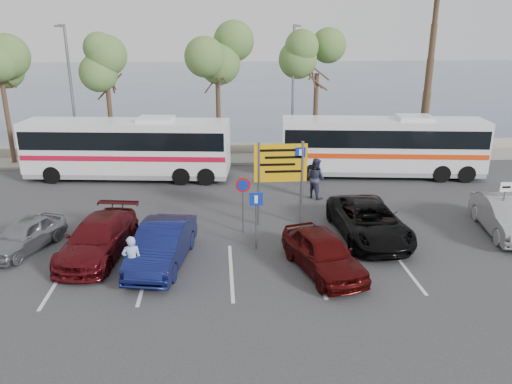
{
  "coord_description": "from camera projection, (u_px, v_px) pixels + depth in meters",
  "views": [
    {
      "loc": [
        -1.52,
        -16.49,
        8.07
      ],
      "look_at": [
        -0.03,
        3.0,
        1.53
      ],
      "focal_mm": 35.0,
      "sensor_mm": 36.0,
      "label": 1
    }
  ],
  "objects": [
    {
      "name": "coach_bus_right",
      "position": [
        382.0,
        148.0,
        27.7
      ],
      "size": [
        11.22,
        3.66,
        3.43
      ],
      "color": "silver",
      "rests_on": "ground"
    },
    {
      "name": "pedestrian_far",
      "position": [
        316.0,
        178.0,
        24.32
      ],
      "size": [
        1.19,
        1.23,
        2.0
      ],
      "primitive_type": "imported",
      "rotation": [
        0.0,
        0.0,
        2.22
      ],
      "color": "#32354C",
      "rests_on": "ground"
    },
    {
      "name": "tree_mid",
      "position": [
        217.0,
        51.0,
        29.29
      ],
      "size": [
        3.2,
        3.2,
        8.0
      ],
      "color": "#382619",
      "rests_on": "kerb_strip"
    },
    {
      "name": "sign_taxi",
      "position": [
        504.0,
        201.0,
        19.93
      ],
      "size": [
        0.5,
        0.07,
        2.2
      ],
      "color": "slate",
      "rests_on": "ground"
    },
    {
      "name": "suv_black",
      "position": [
        369.0,
        221.0,
        19.77
      ],
      "size": [
        2.56,
        5.24,
        1.43
      ],
      "primitive_type": "imported",
      "rotation": [
        0.0,
        0.0,
        0.04
      ],
      "color": "black",
      "rests_on": "ground"
    },
    {
      "name": "coach_bus_left",
      "position": [
        128.0,
        150.0,
        27.22
      ],
      "size": [
        11.23,
        3.59,
        3.44
      ],
      "color": "silver",
      "rests_on": "ground"
    },
    {
      "name": "ground",
      "position": [
        263.0,
        258.0,
        18.26
      ],
      "size": [
        120.0,
        120.0,
        0.0
      ],
      "primitive_type": "plane",
      "color": "#303032",
      "rests_on": "ground"
    },
    {
      "name": "sign_parking",
      "position": [
        256.0,
        213.0,
        18.53
      ],
      "size": [
        0.5,
        0.07,
        2.25
      ],
      "color": "slate",
      "rests_on": "ground"
    },
    {
      "name": "tree_left",
      "position": [
        105.0,
        63.0,
        29.02
      ],
      "size": [
        3.2,
        3.2,
        7.2
      ],
      "color": "#382619",
      "rests_on": "kerb_strip"
    },
    {
      "name": "kerb_strip",
      "position": [
        243.0,
        159.0,
        31.48
      ],
      "size": [
        44.0,
        2.4,
        0.15
      ],
      "primitive_type": "cube",
      "color": "gray",
      "rests_on": "ground"
    },
    {
      "name": "seawall",
      "position": [
        242.0,
        148.0,
        33.3
      ],
      "size": [
        48.0,
        0.8,
        0.6
      ],
      "primitive_type": "cube",
      "color": "gray",
      "rests_on": "ground"
    },
    {
      "name": "car_maroon",
      "position": [
        98.0,
        238.0,
        18.2
      ],
      "size": [
        2.68,
        5.03,
        1.39
      ],
      "primitive_type": "imported",
      "rotation": [
        0.0,
        0.0,
        -0.16
      ],
      "color": "#540E13",
      "rests_on": "ground"
    },
    {
      "name": "sea",
      "position": [
        227.0,
        82.0,
        75.0
      ],
      "size": [
        140.0,
        140.0,
        0.0
      ],
      "primitive_type": "plane",
      "color": "#3D4D62",
      "rests_on": "ground"
    },
    {
      "name": "car_blue",
      "position": [
        162.0,
        245.0,
        17.53
      ],
      "size": [
        2.31,
        4.7,
        1.48
      ],
      "primitive_type": "imported",
      "rotation": [
        0.0,
        0.0,
        -0.17
      ],
      "color": "#10174D",
      "rests_on": "ground"
    },
    {
      "name": "car_silver_b",
      "position": [
        506.0,
        216.0,
        20.17
      ],
      "size": [
        2.28,
        4.65,
        1.47
      ],
      "primitive_type": "imported",
      "rotation": [
        0.0,
        0.0,
        -0.17
      ],
      "color": "#97969C",
      "rests_on": "ground"
    },
    {
      "name": "street_lamp_left",
      "position": [
        71.0,
        89.0,
        28.87
      ],
      "size": [
        0.45,
        1.15,
        8.01
      ],
      "color": "slate",
      "rests_on": "kerb_strip"
    },
    {
      "name": "car_red",
      "position": [
        323.0,
        252.0,
        17.04
      ],
      "size": [
        2.72,
        4.45,
        1.42
      ],
      "primitive_type": "imported",
      "rotation": [
        0.0,
        0.0,
        0.27
      ],
      "color": "#460A0A",
      "rests_on": "ground"
    },
    {
      "name": "tree_right",
      "position": [
        317.0,
        59.0,
        29.87
      ],
      "size": [
        3.2,
        3.2,
        7.4
      ],
      "color": "#382619",
      "rests_on": "kerb_strip"
    },
    {
      "name": "pedestrian_near",
      "position": [
        132.0,
        261.0,
        16.13
      ],
      "size": [
        0.67,
        0.49,
        1.7
      ],
      "primitive_type": "imported",
      "rotation": [
        0.0,
        0.0,
        3.28
      ],
      "color": "#91A7D4",
      "rests_on": "ground"
    },
    {
      "name": "street_lamp_right",
      "position": [
        293.0,
        87.0,
        29.81
      ],
      "size": [
        0.45,
        1.15,
        8.01
      ],
      "color": "slate",
      "rests_on": "kerb_strip"
    },
    {
      "name": "sign_no_stop",
      "position": [
        243.0,
        196.0,
        19.98
      ],
      "size": [
        0.6,
        0.08,
        2.35
      ],
      "color": "slate",
      "rests_on": "ground"
    },
    {
      "name": "lane_markings",
      "position": [
        233.0,
        271.0,
        17.23
      ],
      "size": [
        12.02,
        4.2,
        0.01
      ],
      "primitive_type": null,
      "color": "silver",
      "rests_on": "ground"
    },
    {
      "name": "direction_sign",
      "position": [
        281.0,
        169.0,
        20.59
      ],
      "size": [
        2.2,
        0.12,
        3.6
      ],
      "color": "slate",
      "rests_on": "ground"
    },
    {
      "name": "car_silver_a",
      "position": [
        24.0,
        235.0,
        18.71
      ],
      "size": [
        2.64,
        3.85,
        1.22
      ],
      "primitive_type": "imported",
      "rotation": [
        0.0,
        0.0,
        -0.37
      ],
      "color": "gray",
      "rests_on": "ground"
    }
  ]
}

